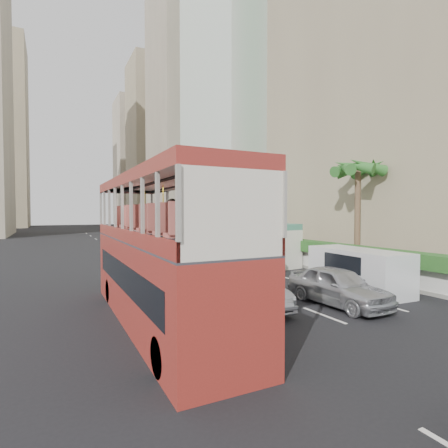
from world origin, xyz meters
TOP-DOWN VIEW (x-y plane):
  - ground_plane at (0.00, 0.00)m, footprint 200.00×200.00m
  - double_decker_bus at (-6.00, 0.00)m, footprint 2.50×11.00m
  - car_silver_lane_a at (-2.23, 0.18)m, footprint 1.86×4.53m
  - car_silver_lane_b at (1.12, -1.16)m, footprint 2.02×4.69m
  - van_asset at (1.07, 12.76)m, footprint 2.77×5.12m
  - minibus_near at (1.03, 7.12)m, footprint 2.00×5.38m
  - minibus_far at (4.31, 10.07)m, footprint 3.06×6.99m
  - panel_van_near at (3.88, 0.34)m, footprint 2.27×5.12m
  - panel_van_far at (4.36, 18.88)m, footprint 2.34×5.69m
  - sidewalk at (9.00, 25.00)m, footprint 6.00×120.00m
  - kerb_wall at (6.20, 14.00)m, footprint 0.30×44.00m
  - hedge at (6.20, 14.00)m, footprint 1.10×44.00m
  - palm_tree at (7.80, 4.00)m, footprint 0.36×0.36m
  - shell_station at (10.00, 23.00)m, footprint 6.50×8.00m
  - tower_stripe at (18.00, 34.00)m, footprint 16.00×18.00m
  - tower_mid at (18.00, 58.00)m, footprint 16.00×16.00m
  - tower_far_a at (17.00, 82.00)m, footprint 14.00×14.00m
  - tower_far_b at (17.00, 104.00)m, footprint 14.00×14.00m

SIDE VIEW (x-z plane):
  - ground_plane at x=0.00m, z-range 0.00..0.00m
  - car_silver_lane_a at x=-2.23m, z-range -0.73..0.73m
  - car_silver_lane_b at x=1.12m, z-range -0.79..0.79m
  - van_asset at x=1.07m, z-range -0.68..0.68m
  - sidewalk at x=9.00m, z-range 0.00..0.18m
  - kerb_wall at x=6.20m, z-range 0.18..1.18m
  - panel_van_near at x=3.88m, z-range 0.00..2.01m
  - panel_van_far at x=4.36m, z-range 0.00..2.27m
  - minibus_near at x=1.03m, z-range 0.00..2.36m
  - minibus_far at x=4.31m, z-range 0.00..3.00m
  - hedge at x=6.20m, z-range 1.18..1.88m
  - double_decker_bus at x=-6.00m, z-range 0.00..5.06m
  - shell_station at x=10.00m, z-range 0.00..5.50m
  - palm_tree at x=7.80m, z-range 0.18..6.58m
  - tower_far_b at x=17.00m, z-range 0.00..40.00m
  - tower_far_a at x=17.00m, z-range 0.00..44.00m
  - tower_mid at x=18.00m, z-range 0.00..50.00m
  - tower_stripe at x=18.00m, z-range 0.00..58.00m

